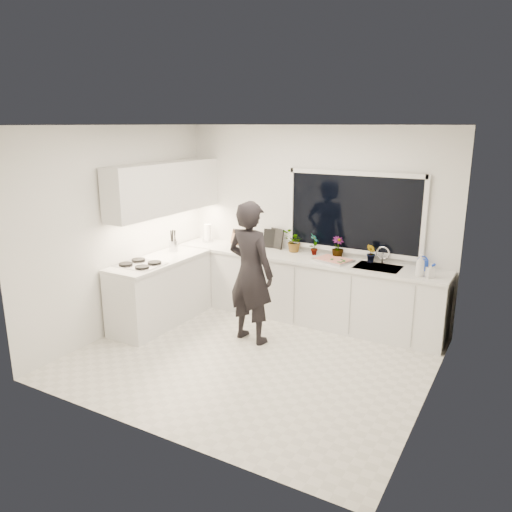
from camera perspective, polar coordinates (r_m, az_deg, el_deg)
The scene contains 25 objects.
floor at distance 6.10m, azimuth -0.48°, elevation -11.66°, with size 4.00×3.50×0.02m, color beige.
wall_back at distance 7.16m, azimuth 6.58°, elevation 3.81°, with size 4.00×0.02×2.70m, color white.
wall_left at distance 6.83m, azimuth -15.28°, elevation 2.83°, with size 0.02×3.50×2.70m, color white.
wall_right at distance 4.97m, azimuth 20.01°, elevation -2.00°, with size 0.02×3.50×2.70m, color white.
ceiling at distance 5.45m, azimuth -0.54°, elevation 14.83°, with size 4.00×3.50×0.02m, color white.
window at distance 6.89m, azimuth 11.12°, elevation 4.88°, with size 1.80×0.02×1.00m, color black.
base_cabinets_back at distance 7.12m, azimuth 5.38°, elevation -3.80°, with size 3.92×0.58×0.88m, color white.
base_cabinets_left at distance 7.09m, azimuth -10.84°, elevation -4.10°, with size 0.58×1.60×0.88m, color white.
countertop_back at distance 6.98m, azimuth 5.43°, elevation -0.25°, with size 3.94×0.62×0.04m, color silver.
countertop_left at distance 6.96m, azimuth -11.02°, elevation -0.51°, with size 0.62×1.60×0.04m, color silver.
upper_cabinets at distance 7.11m, azimuth -10.31°, elevation 7.67°, with size 0.34×2.10×0.70m, color white.
sink at distance 6.66m, azimuth 13.73°, elevation -1.64°, with size 0.58×0.42×0.14m, color silver.
faucet at distance 6.80m, azimuth 14.28°, elevation 0.08°, with size 0.03×0.03×0.22m, color silver.
stovetop at distance 6.71m, azimuth -13.09°, elevation -0.89°, with size 0.56×0.48×0.03m, color black.
person at distance 6.26m, azimuth -0.63°, elevation -1.89°, with size 0.66×0.44×1.82m, color black.
pizza_tray at distance 6.79m, azimuth 8.83°, elevation -0.49°, with size 0.47×0.35×0.03m, color #B8B7BC.
pizza at distance 6.78m, azimuth 8.83°, elevation -0.35°, with size 0.43×0.31×0.01m, color red.
watering_can at distance 6.66m, azimuth 18.50°, elevation -0.95°, with size 0.14×0.14×0.13m, color #1438BC.
paper_towel_roll at distance 7.85m, azimuth -5.55°, elevation 2.59°, with size 0.11×0.11×0.26m, color white.
knife_block at distance 7.62m, azimuth -2.22°, elevation 2.11°, with size 0.13×0.10×0.22m, color brown.
utensil_crock at distance 7.33m, azimuth -9.41°, elevation 1.16°, with size 0.13×0.13×0.16m, color silver.
picture_frame_large at distance 7.43m, azimuth 1.69°, elevation 2.03°, with size 0.22×0.02×0.28m, color black.
picture_frame_small at distance 7.39m, azimuth 2.35°, elevation 2.02°, with size 0.25×0.02×0.30m, color black.
herb_plants at distance 7.06m, azimuth 6.51°, elevation 1.35°, with size 1.40×0.36×0.32m.
soap_bottles at distance 6.34m, azimuth 18.56°, elevation -1.16°, with size 0.26×0.15×0.28m.
Camera 1 is at (2.73, -4.72, 2.72)m, focal length 35.00 mm.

